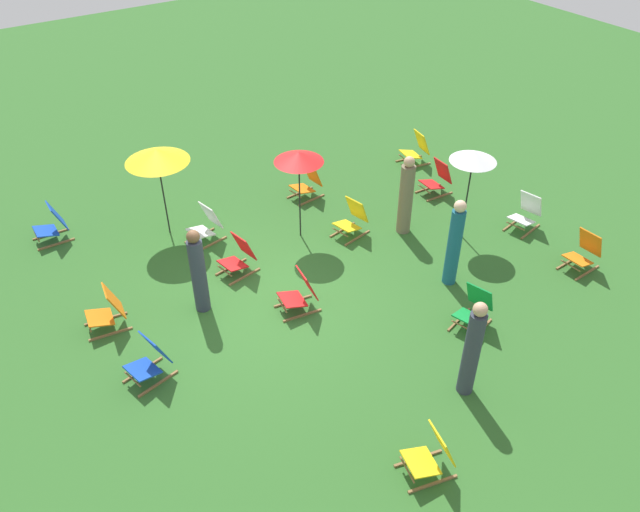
% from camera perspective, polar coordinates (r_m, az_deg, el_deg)
% --- Properties ---
extents(ground_plane, '(40.00, 40.00, 0.00)m').
position_cam_1_polar(ground_plane, '(11.91, -4.81, -3.86)').
color(ground_plane, '#2D6026').
extents(deckchair_0, '(0.58, 0.82, 0.83)m').
position_cam_1_polar(deckchair_0, '(11.66, -18.71, -4.72)').
color(deckchair_0, olive).
rests_on(deckchair_0, ground).
extents(deckchair_1, '(0.64, 0.85, 0.83)m').
position_cam_1_polar(deckchair_1, '(9.20, 10.06, -17.30)').
color(deckchair_1, olive).
rests_on(deckchair_1, ground).
extents(deckchair_2, '(0.60, 0.83, 0.83)m').
position_cam_1_polar(deckchair_2, '(16.27, 8.70, 9.52)').
color(deckchair_2, olive).
rests_on(deckchair_2, ground).
extents(deckchair_3, '(0.60, 0.83, 0.83)m').
position_cam_1_polar(deckchair_3, '(12.38, -7.39, -0.04)').
color(deckchair_3, olive).
rests_on(deckchair_3, ground).
extents(deckchair_4, '(0.67, 0.86, 0.83)m').
position_cam_1_polar(deckchair_4, '(11.42, 13.80, -4.66)').
color(deckchair_4, olive).
rests_on(deckchair_4, ground).
extents(deckchair_5, '(0.62, 0.84, 0.83)m').
position_cam_1_polar(deckchair_5, '(14.25, 18.15, 3.72)').
color(deckchair_5, olive).
rests_on(deckchair_5, ground).
extents(deckchair_6, '(0.51, 0.78, 0.83)m').
position_cam_1_polar(deckchair_6, '(13.43, 22.78, 0.30)').
color(deckchair_6, olive).
rests_on(deckchair_6, ground).
extents(deckchair_7, '(0.61, 0.84, 0.83)m').
position_cam_1_polar(deckchair_7, '(13.37, 2.92, 3.35)').
color(deckchair_7, olive).
rests_on(deckchair_7, ground).
extents(deckchair_8, '(0.52, 0.79, 0.83)m').
position_cam_1_polar(deckchair_8, '(15.04, 10.57, 6.88)').
color(deckchair_8, olive).
rests_on(deckchair_8, ground).
extents(deckchair_9, '(0.55, 0.80, 0.83)m').
position_cam_1_polar(deckchair_9, '(14.65, -1.16, 6.67)').
color(deckchair_9, olive).
rests_on(deckchair_9, ground).
extents(deckchair_10, '(0.63, 0.85, 0.83)m').
position_cam_1_polar(deckchair_10, '(10.57, -15.17, -9.08)').
color(deckchair_10, olive).
rests_on(deckchair_10, ground).
extents(deckchair_11, '(0.49, 0.77, 0.83)m').
position_cam_1_polar(deckchair_11, '(14.32, -23.11, 2.63)').
color(deckchair_11, olive).
rests_on(deckchair_11, ground).
extents(deckchair_12, '(0.61, 0.83, 0.83)m').
position_cam_1_polar(deckchair_12, '(13.38, -10.29, 2.78)').
color(deckchair_12, olive).
rests_on(deckchair_12, ground).
extents(deckchair_13, '(0.59, 0.82, 0.83)m').
position_cam_1_polar(deckchair_13, '(11.42, -1.83, -3.36)').
color(deckchair_13, olive).
rests_on(deckchair_13, ground).
extents(umbrella_0, '(1.29, 1.29, 2.00)m').
position_cam_1_polar(umbrella_0, '(13.03, -14.59, 8.81)').
color(umbrella_0, black).
rests_on(umbrella_0, ground).
extents(umbrella_1, '(1.00, 1.00, 1.99)m').
position_cam_1_polar(umbrella_1, '(12.53, -1.94, 8.93)').
color(umbrella_1, black).
rests_on(umbrella_1, ground).
extents(umbrella_2, '(0.94, 0.94, 2.02)m').
position_cam_1_polar(umbrella_2, '(12.86, 13.75, 8.76)').
color(umbrella_2, black).
rests_on(umbrella_2, ground).
extents(person_0, '(0.34, 0.34, 1.79)m').
position_cam_1_polar(person_0, '(13.31, 7.80, 5.34)').
color(person_0, '#72664C').
rests_on(person_0, ground).
extents(person_1, '(0.35, 0.35, 1.84)m').
position_cam_1_polar(person_1, '(11.98, 12.08, 1.09)').
color(person_1, '#195972').
rests_on(person_1, ground).
extents(person_2, '(0.36, 0.36, 1.82)m').
position_cam_1_polar(person_2, '(9.91, 13.62, -8.28)').
color(person_2, '#333847').
rests_on(person_2, ground).
extents(person_3, '(0.38, 0.38, 1.73)m').
position_cam_1_polar(person_3, '(11.34, -10.97, -1.45)').
color(person_3, '#333847').
rests_on(person_3, ground).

